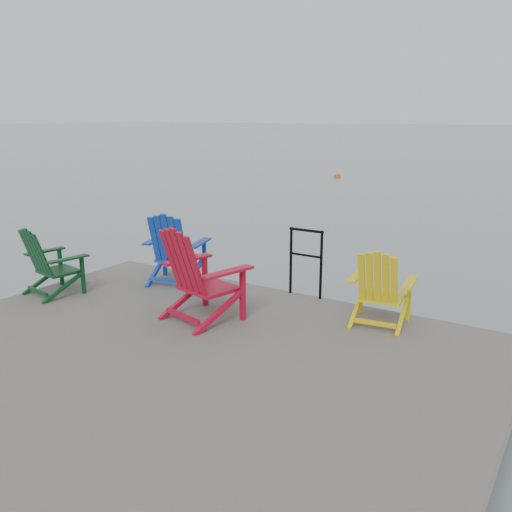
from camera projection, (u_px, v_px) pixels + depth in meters
The scene contains 8 objects.
ground at pixel (168, 405), 5.40m from camera, with size 400.00×400.00×0.00m, color slate.
dock at pixel (167, 374), 5.31m from camera, with size 6.00×5.00×1.40m.
handrail at pixel (306, 256), 7.01m from camera, with size 0.48×0.04×0.90m.
chair_green at pixel (50, 261), 7.09m from camera, with size 0.80×0.75×0.90m.
chair_blue at pixel (174, 248), 7.57m from camera, with size 0.94×0.90×1.01m.
chair_red at pixel (199, 274), 6.16m from camera, with size 1.01×0.95×1.10m.
chair_yellow at pixel (380, 287), 6.04m from camera, with size 0.77×0.73×0.89m.
buoy_b at pixel (337, 178), 25.48m from camera, with size 0.35×0.35×0.35m, color #B9410A.
Camera 1 is at (3.34, -3.63, 2.80)m, focal length 38.00 mm.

